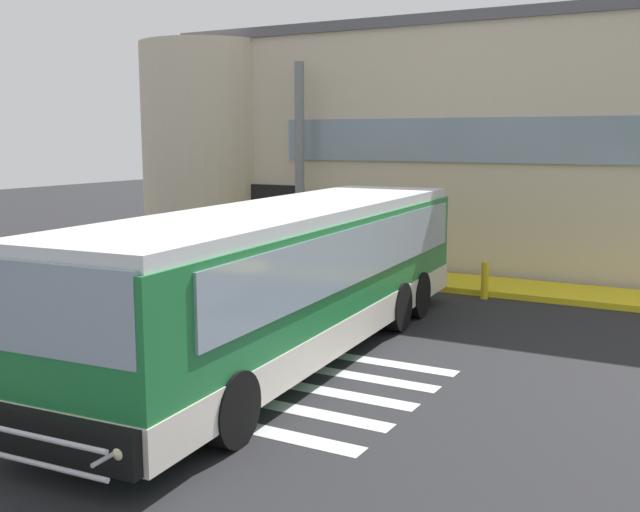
% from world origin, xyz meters
% --- Properties ---
extents(ground_plane, '(80.00, 90.00, 0.02)m').
position_xyz_m(ground_plane, '(0.00, 0.00, -0.01)').
color(ground_plane, '#232326').
rests_on(ground_plane, ground).
extents(bay_paint_stripes, '(4.40, 3.96, 0.01)m').
position_xyz_m(bay_paint_stripes, '(2.00, -4.20, 0.00)').
color(bay_paint_stripes, silver).
rests_on(bay_paint_stripes, ground).
extents(terminal_building, '(17.98, 13.80, 7.21)m').
position_xyz_m(terminal_building, '(-0.66, 11.51, 3.60)').
color(terminal_building, beige).
rests_on(terminal_building, ground).
extents(boarding_curb, '(20.18, 2.00, 0.15)m').
position_xyz_m(boarding_curb, '(0.00, 4.80, 0.07)').
color(boarding_curb, yellow).
rests_on(boarding_curb, ground).
extents(entry_support_column, '(0.28, 0.28, 5.91)m').
position_xyz_m(entry_support_column, '(-3.41, 5.40, 3.10)').
color(entry_support_column, slate).
rests_on(entry_support_column, boarding_curb).
extents(bus_main_foreground, '(3.37, 12.00, 2.70)m').
position_xyz_m(bus_main_foreground, '(1.22, -2.85, 1.34)').
color(bus_main_foreground, '#1E7238').
rests_on(bus_main_foreground, ground).
extents(passenger_near_column, '(0.41, 0.47, 1.68)m').
position_xyz_m(passenger_near_column, '(-2.61, 4.42, 1.08)').
color(passenger_near_column, '#4C4233').
rests_on(passenger_near_column, boarding_curb).
extents(passenger_by_doorway, '(0.52, 0.49, 1.68)m').
position_xyz_m(passenger_by_doorway, '(-1.61, 5.07, 1.11)').
color(passenger_by_doorway, '#1E2338').
rests_on(passenger_by_doorway, boarding_curb).
extents(safety_bollard_yellow, '(0.18, 0.18, 0.90)m').
position_xyz_m(safety_bollard_yellow, '(2.85, 3.60, 0.45)').
color(safety_bollard_yellow, yellow).
rests_on(safety_bollard_yellow, ground).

